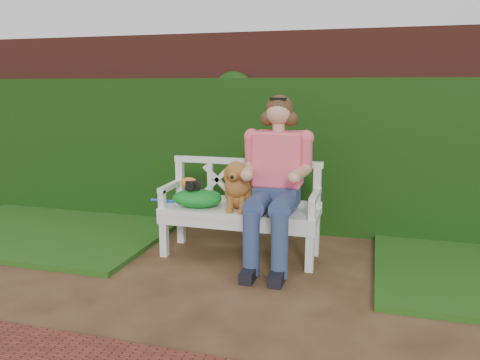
# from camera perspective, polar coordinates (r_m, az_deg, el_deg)

# --- Properties ---
(ground) EXTENTS (60.00, 60.00, 0.00)m
(ground) POSITION_cam_1_polar(r_m,az_deg,el_deg) (3.91, -0.74, -13.12)
(ground) COLOR #3A2315
(brick_wall) EXTENTS (10.00, 0.30, 2.20)m
(brick_wall) POSITION_cam_1_polar(r_m,az_deg,el_deg) (5.42, 5.02, 5.90)
(brick_wall) COLOR #5A251D
(brick_wall) RESTS_ON ground
(ivy_hedge) EXTENTS (10.00, 0.18, 1.70)m
(ivy_hedge) POSITION_cam_1_polar(r_m,az_deg,el_deg) (5.24, 4.51, 2.95)
(ivy_hedge) COLOR #17330D
(ivy_hedge) RESTS_ON ground
(grass_left) EXTENTS (2.60, 2.00, 0.05)m
(grass_left) POSITION_cam_1_polar(r_m,az_deg,el_deg) (5.72, -21.74, -5.58)
(grass_left) COLOR black
(grass_left) RESTS_ON ground
(garden_bench) EXTENTS (1.64, 0.80, 0.48)m
(garden_bench) POSITION_cam_1_polar(r_m,az_deg,el_deg) (4.53, 0.00, -6.34)
(garden_bench) COLOR white
(garden_bench) RESTS_ON ground
(seated_woman) EXTENTS (0.84, 1.01, 1.59)m
(seated_woman) POSITION_cam_1_polar(r_m,az_deg,el_deg) (4.29, 4.49, 0.25)
(seated_woman) COLOR red
(seated_woman) RESTS_ON ground
(dog) EXTENTS (0.41, 0.49, 0.48)m
(dog) POSITION_cam_1_polar(r_m,az_deg,el_deg) (4.35, -0.04, -0.52)
(dog) COLOR #B16739
(dog) RESTS_ON garden_bench
(tennis_racket) EXTENTS (0.66, 0.47, 0.03)m
(tennis_racket) POSITION_cam_1_polar(r_m,az_deg,el_deg) (4.63, -6.40, -2.73)
(tennis_racket) COLOR silver
(tennis_racket) RESTS_ON garden_bench
(green_bag) EXTENTS (0.51, 0.41, 0.16)m
(green_bag) POSITION_cam_1_polar(r_m,az_deg,el_deg) (4.52, -5.27, -2.17)
(green_bag) COLOR #3E8433
(green_bag) RESTS_ON garden_bench
(camera_item) EXTENTS (0.14, 0.11, 0.09)m
(camera_item) POSITION_cam_1_polar(r_m,az_deg,el_deg) (4.50, -5.71, -0.60)
(camera_item) COLOR black
(camera_item) RESTS_ON green_bag
(baseball_glove) EXTENTS (0.20, 0.16, 0.11)m
(baseball_glove) POSITION_cam_1_polar(r_m,az_deg,el_deg) (4.55, -6.22, -0.34)
(baseball_glove) COLOR orange
(baseball_glove) RESTS_ON green_bag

